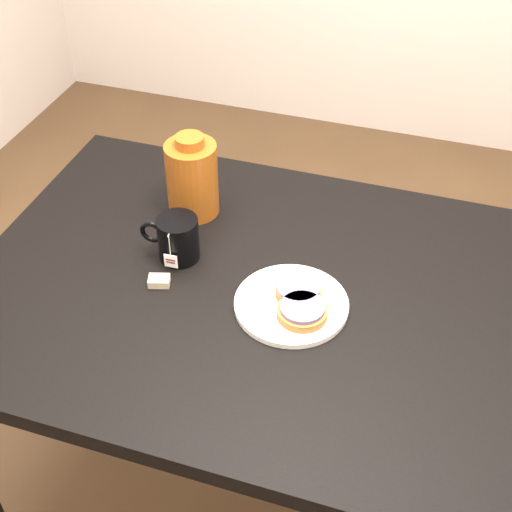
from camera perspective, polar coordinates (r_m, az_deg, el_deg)
name	(u,v)px	position (r m, az deg, el deg)	size (l,w,h in m)	color
ground_plane	(285,489)	(2.09, 2.30, -18.10)	(4.00, 4.00, 0.00)	brown
table	(293,322)	(1.56, 2.94, -5.32)	(1.40, 0.90, 0.75)	black
plate	(291,304)	(1.47, 2.85, -3.82)	(0.24, 0.24, 0.02)	white
bagel_back	(298,290)	(1.47, 3.40, -2.75)	(0.10, 0.10, 0.03)	brown
bagel_front	(302,311)	(1.43, 3.72, -4.40)	(0.12, 0.12, 0.03)	brown
mug	(177,238)	(1.57, -6.32, 1.43)	(0.14, 0.10, 0.10)	black
teabag_pouch	(159,281)	(1.53, -7.76, -1.99)	(0.04, 0.03, 0.02)	#C6B793
bagel_package	(192,178)	(1.67, -5.13, 6.25)	(0.13, 0.13, 0.21)	#672D0D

